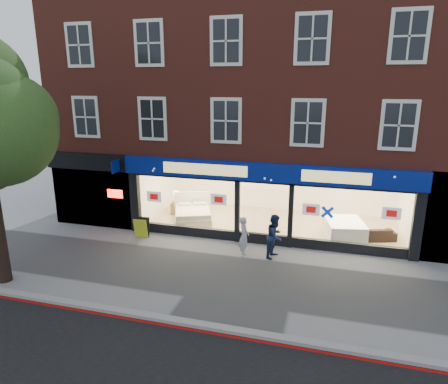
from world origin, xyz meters
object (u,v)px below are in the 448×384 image
at_px(sofa, 372,233).
at_px(pedestrian_blue, 275,236).
at_px(mattress_stack, 344,229).
at_px(display_bed, 193,214).
at_px(a_board, 142,228).
at_px(pedestrian_grey, 244,237).

distance_m(sofa, pedestrian_blue, 4.34).
bearing_deg(mattress_stack, display_bed, 177.18).
height_order(sofa, a_board, a_board).
relative_size(sofa, pedestrian_grey, 1.16).
xyz_separation_m(mattress_stack, pedestrian_blue, (-2.47, -2.38, 0.36)).
bearing_deg(display_bed, a_board, -142.92).
distance_m(display_bed, pedestrian_grey, 4.26).
relative_size(display_bed, sofa, 1.38).
xyz_separation_m(sofa, a_board, (-9.08, -2.08, 0.07)).
xyz_separation_m(mattress_stack, a_board, (-8.00, -1.99, -0.03)).
bearing_deg(sofa, pedestrian_blue, 15.96).
relative_size(pedestrian_grey, pedestrian_blue, 0.93).
distance_m(sofa, a_board, 9.32).
height_order(sofa, pedestrian_blue, pedestrian_blue).
bearing_deg(mattress_stack, pedestrian_grey, -143.66).
bearing_deg(a_board, sofa, 6.01).
height_order(sofa, pedestrian_grey, pedestrian_grey).
bearing_deg(display_bed, mattress_stack, -24.93).
xyz_separation_m(sofa, pedestrian_grey, (-4.64, -2.70, 0.40)).
bearing_deg(display_bed, sofa, -23.90).
bearing_deg(pedestrian_grey, pedestrian_blue, -87.12).
height_order(display_bed, mattress_stack, display_bed).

